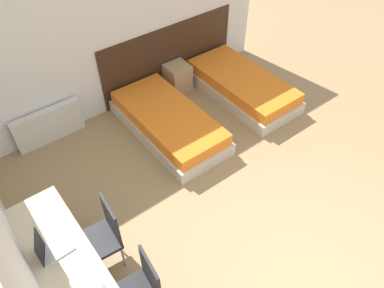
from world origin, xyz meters
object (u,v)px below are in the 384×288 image
object	(u,v)px
bed_near_door	(242,86)
laptop	(50,249)
bed_near_window	(168,122)
nightstand	(178,78)
chair_near_laptop	(102,234)

from	to	relation	value
bed_near_door	laptop	size ratio (longest dim) A/B	5.94
bed_near_window	nightstand	world-z (taller)	nightstand
bed_near_door	chair_near_laptop	size ratio (longest dim) A/B	2.12
bed_near_window	nightstand	size ratio (longest dim) A/B	4.13
chair_near_laptop	laptop	size ratio (longest dim) A/B	2.80
bed_near_door	laptop	xyz separation A→B (m)	(-3.91, -1.39, 0.61)
nightstand	chair_near_laptop	world-z (taller)	chair_near_laptop
bed_near_window	chair_near_laptop	bearing A→B (deg)	-142.90
nightstand	chair_near_laptop	distance (m)	3.42
nightstand	laptop	bearing A→B (deg)	-144.72
bed_near_door	bed_near_window	bearing A→B (deg)	180.00
nightstand	chair_near_laptop	bearing A→B (deg)	-139.74
laptop	chair_near_laptop	bearing A→B (deg)	-0.80
nightstand	chair_near_laptop	size ratio (longest dim) A/B	0.51
bed_near_door	laptop	distance (m)	4.19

